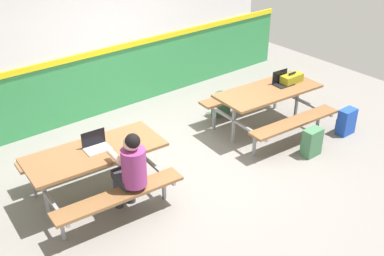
{
  "coord_description": "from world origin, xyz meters",
  "views": [
    {
      "loc": [
        -3.8,
        -4.64,
        3.87
      ],
      "look_at": [
        0.0,
        0.08,
        0.55
      ],
      "focal_mm": 44.43,
      "sensor_mm": 36.0,
      "label": 1
    }
  ],
  "objects_px": {
    "backpack_dark": "(346,122)",
    "tote_bag_bright": "(221,105)",
    "laptop_dark": "(282,82)",
    "satchel_spare": "(311,142)",
    "student_nearer": "(131,167)",
    "toolbox_grey": "(292,79)",
    "picnic_table_left": "(96,162)",
    "picnic_table_right": "(268,99)",
    "laptop_silver": "(96,145)"
  },
  "relations": [
    {
      "from": "picnic_table_left",
      "to": "picnic_table_right",
      "type": "bearing_deg",
      "value": -1.56
    },
    {
      "from": "tote_bag_bright",
      "to": "satchel_spare",
      "type": "xyz_separation_m",
      "value": [
        0.17,
        -1.87,
        0.02
      ]
    },
    {
      "from": "picnic_table_right",
      "to": "backpack_dark",
      "type": "xyz_separation_m",
      "value": [
        0.94,
        -0.9,
        -0.36
      ]
    },
    {
      "from": "backpack_dark",
      "to": "tote_bag_bright",
      "type": "xyz_separation_m",
      "value": [
        -1.15,
        1.8,
        -0.02
      ]
    },
    {
      "from": "student_nearer",
      "to": "tote_bag_bright",
      "type": "height_order",
      "value": "student_nearer"
    },
    {
      "from": "picnic_table_left",
      "to": "tote_bag_bright",
      "type": "distance_m",
      "value": 3.03
    },
    {
      "from": "toolbox_grey",
      "to": "tote_bag_bright",
      "type": "height_order",
      "value": "toolbox_grey"
    },
    {
      "from": "picnic_table_right",
      "to": "student_nearer",
      "type": "relative_size",
      "value": 1.5
    },
    {
      "from": "picnic_table_left",
      "to": "satchel_spare",
      "type": "relative_size",
      "value": 4.11
    },
    {
      "from": "picnic_table_right",
      "to": "tote_bag_bright",
      "type": "distance_m",
      "value": 0.99
    },
    {
      "from": "toolbox_grey",
      "to": "satchel_spare",
      "type": "xyz_separation_m",
      "value": [
        -0.55,
        -0.94,
        -0.6
      ]
    },
    {
      "from": "laptop_dark",
      "to": "backpack_dark",
      "type": "distance_m",
      "value": 1.24
    },
    {
      "from": "picnic_table_left",
      "to": "student_nearer",
      "type": "distance_m",
      "value": 0.61
    },
    {
      "from": "picnic_table_left",
      "to": "laptop_dark",
      "type": "xyz_separation_m",
      "value": [
        3.44,
        -0.07,
        0.21
      ]
    },
    {
      "from": "picnic_table_right",
      "to": "student_nearer",
      "type": "height_order",
      "value": "student_nearer"
    },
    {
      "from": "student_nearer",
      "to": "tote_bag_bright",
      "type": "xyz_separation_m",
      "value": [
        2.72,
        1.38,
        -0.51
      ]
    },
    {
      "from": "picnic_table_right",
      "to": "toolbox_grey",
      "type": "distance_m",
      "value": 0.57
    },
    {
      "from": "laptop_dark",
      "to": "tote_bag_bright",
      "type": "distance_m",
      "value": 1.19
    },
    {
      "from": "backpack_dark",
      "to": "tote_bag_bright",
      "type": "height_order",
      "value": "backpack_dark"
    },
    {
      "from": "laptop_dark",
      "to": "toolbox_grey",
      "type": "height_order",
      "value": "laptop_dark"
    },
    {
      "from": "laptop_silver",
      "to": "satchel_spare",
      "type": "height_order",
      "value": "laptop_silver"
    },
    {
      "from": "picnic_table_left",
      "to": "picnic_table_right",
      "type": "distance_m",
      "value": 3.1
    },
    {
      "from": "laptop_silver",
      "to": "satchel_spare",
      "type": "relative_size",
      "value": 0.76
    },
    {
      "from": "satchel_spare",
      "to": "toolbox_grey",
      "type": "bearing_deg",
      "value": 59.69
    },
    {
      "from": "laptop_dark",
      "to": "tote_bag_bright",
      "type": "relative_size",
      "value": 0.78
    },
    {
      "from": "picnic_table_right",
      "to": "laptop_silver",
      "type": "height_order",
      "value": "laptop_silver"
    },
    {
      "from": "tote_bag_bright",
      "to": "student_nearer",
      "type": "bearing_deg",
      "value": -153.08
    },
    {
      "from": "picnic_table_right",
      "to": "backpack_dark",
      "type": "height_order",
      "value": "picnic_table_right"
    },
    {
      "from": "tote_bag_bright",
      "to": "picnic_table_left",
      "type": "bearing_deg",
      "value": -164.4
    },
    {
      "from": "backpack_dark",
      "to": "picnic_table_right",
      "type": "bearing_deg",
      "value": 136.21
    },
    {
      "from": "picnic_table_left",
      "to": "toolbox_grey",
      "type": "relative_size",
      "value": 4.52
    },
    {
      "from": "picnic_table_right",
      "to": "tote_bag_bright",
      "type": "xyz_separation_m",
      "value": [
        -0.2,
        0.89,
        -0.38
      ]
    },
    {
      "from": "laptop_silver",
      "to": "backpack_dark",
      "type": "distance_m",
      "value": 4.16
    },
    {
      "from": "tote_bag_bright",
      "to": "satchel_spare",
      "type": "relative_size",
      "value": 0.98
    },
    {
      "from": "picnic_table_left",
      "to": "tote_bag_bright",
      "type": "height_order",
      "value": "picnic_table_left"
    },
    {
      "from": "satchel_spare",
      "to": "laptop_dark",
      "type": "bearing_deg",
      "value": 69.21
    },
    {
      "from": "laptop_dark",
      "to": "backpack_dark",
      "type": "xyz_separation_m",
      "value": [
        0.61,
        -0.92,
        -0.57
      ]
    },
    {
      "from": "toolbox_grey",
      "to": "backpack_dark",
      "type": "relative_size",
      "value": 0.91
    },
    {
      "from": "picnic_table_left",
      "to": "satchel_spare",
      "type": "distance_m",
      "value": 3.26
    },
    {
      "from": "picnic_table_left",
      "to": "tote_bag_bright",
      "type": "xyz_separation_m",
      "value": [
        2.9,
        0.81,
        -0.38
      ]
    },
    {
      "from": "laptop_dark",
      "to": "student_nearer",
      "type": "bearing_deg",
      "value": -171.29
    },
    {
      "from": "laptop_silver",
      "to": "laptop_dark",
      "type": "distance_m",
      "value": 3.39
    },
    {
      "from": "student_nearer",
      "to": "toolbox_grey",
      "type": "relative_size",
      "value": 3.02
    },
    {
      "from": "laptop_dark",
      "to": "satchel_spare",
      "type": "xyz_separation_m",
      "value": [
        -0.38,
        -0.99,
        -0.57
      ]
    },
    {
      "from": "picnic_table_left",
      "to": "laptop_dark",
      "type": "relative_size",
      "value": 5.39
    },
    {
      "from": "picnic_table_right",
      "to": "tote_bag_bright",
      "type": "height_order",
      "value": "picnic_table_right"
    },
    {
      "from": "laptop_silver",
      "to": "laptop_dark",
      "type": "height_order",
      "value": "same"
    },
    {
      "from": "laptop_silver",
      "to": "satchel_spare",
      "type": "bearing_deg",
      "value": -19.96
    },
    {
      "from": "picnic_table_left",
      "to": "satchel_spare",
      "type": "height_order",
      "value": "picnic_table_left"
    },
    {
      "from": "picnic_table_left",
      "to": "laptop_silver",
      "type": "relative_size",
      "value": 5.39
    }
  ]
}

